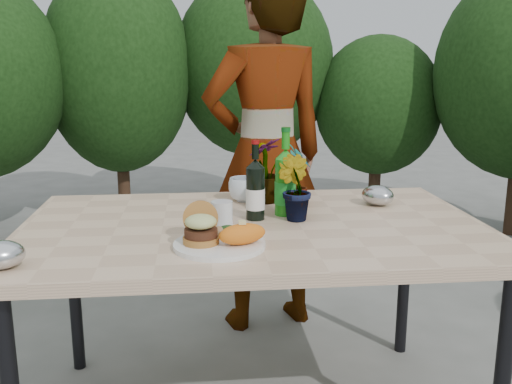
{
  "coord_description": "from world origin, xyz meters",
  "views": [
    {
      "loc": [
        -0.19,
        -1.9,
        1.3
      ],
      "look_at": [
        0.0,
        -0.08,
        0.88
      ],
      "focal_mm": 40.0,
      "sensor_mm": 36.0,
      "label": 1
    }
  ],
  "objects": [
    {
      "name": "shrub_hedge",
      "position": [
        0.12,
        1.69,
        1.14
      ],
      "size": [
        6.75,
        5.11,
        2.06
      ],
      "color": "#382316",
      "rests_on": "ground"
    },
    {
      "name": "seedling_left",
      "position": [
        0.19,
        0.22,
        0.88
      ],
      "size": [
        0.13,
        0.16,
        0.25
      ],
      "primitive_type": "imported",
      "rotation": [
        0.0,
        0.0,
        1.22
      ],
      "color": "#20591E",
      "rests_on": "patio_table"
    },
    {
      "name": "dinner_plate",
      "position": [
        -0.13,
        -0.25,
        0.76
      ],
      "size": [
        0.28,
        0.28,
        0.01
      ],
      "primitive_type": "cylinder",
      "color": "white",
      "rests_on": "patio_table"
    },
    {
      "name": "grilled_veg",
      "position": [
        -0.11,
        -0.16,
        0.78
      ],
      "size": [
        0.08,
        0.05,
        0.03
      ],
      "color": "olive",
      "rests_on": "dinner_plate"
    },
    {
      "name": "seedling_right",
      "position": [
        0.08,
        0.31,
        0.88
      ],
      "size": [
        0.2,
        0.2,
        0.26
      ],
      "primitive_type": "imported",
      "rotation": [
        0.0,
        0.0,
        4.04
      ],
      "color": "#2A6121",
      "rests_on": "patio_table"
    },
    {
      "name": "patio_table",
      "position": [
        0.0,
        0.0,
        0.69
      ],
      "size": [
        1.6,
        1.0,
        0.75
      ],
      "color": "#D4B08D",
      "rests_on": "ground"
    },
    {
      "name": "foil_packet_right",
      "position": [
        0.51,
        0.21,
        0.79
      ],
      "size": [
        0.17,
        0.17,
        0.08
      ],
      "primitive_type": "ellipsoid",
      "rotation": [
        0.0,
        0.0,
        2.21
      ],
      "color": "#B1B4B8",
      "rests_on": "patio_table"
    },
    {
      "name": "wine_bottle",
      "position": [
        0.01,
        0.05,
        0.85
      ],
      "size": [
        0.07,
        0.07,
        0.28
      ],
      "rotation": [
        0.0,
        0.0,
        -0.06
      ],
      "color": "black",
      "rests_on": "patio_table"
    },
    {
      "name": "sweet_potato",
      "position": [
        -0.06,
        -0.27,
        0.8
      ],
      "size": [
        0.17,
        0.12,
        0.06
      ],
      "primitive_type": "ellipsoid",
      "rotation": [
        0.0,
        0.0,
        0.35
      ],
      "color": "orange",
      "rests_on": "dinner_plate"
    },
    {
      "name": "plastic_cup",
      "position": [
        -0.11,
        -0.06,
        0.8
      ],
      "size": [
        0.07,
        0.07,
        0.09
      ],
      "primitive_type": "cylinder",
      "color": "silver",
      "rests_on": "patio_table"
    },
    {
      "name": "person",
      "position": [
        0.14,
        0.79,
        0.86
      ],
      "size": [
        0.71,
        0.56,
        1.72
      ],
      "primitive_type": "imported",
      "rotation": [
        0.0,
        0.0,
        3.41
      ],
      "color": "#9E604F",
      "rests_on": "ground"
    },
    {
      "name": "blue_bowl",
      "position": [
        -0.01,
        0.33,
        0.8
      ],
      "size": [
        0.14,
        0.14,
        0.1
      ],
      "primitive_type": "imported",
      "rotation": [
        0.0,
        0.0,
        -0.19
      ],
      "color": "silver",
      "rests_on": "patio_table"
    },
    {
      "name": "sparkling_water",
      "position": [
        0.13,
        0.1,
        0.87
      ],
      "size": [
        0.08,
        0.08,
        0.32
      ],
      "rotation": [
        0.0,
        0.0,
        -0.3
      ],
      "color": "#1E8518",
      "rests_on": "patio_table"
    },
    {
      "name": "seedling_mid",
      "position": [
        0.15,
        0.03,
        0.86
      ],
      "size": [
        0.16,
        0.16,
        0.23
      ],
      "primitive_type": "imported",
      "rotation": [
        0.0,
        0.0,
        2.31
      ],
      "color": "#255A1E",
      "rests_on": "patio_table"
    },
    {
      "name": "burger_stack",
      "position": [
        -0.18,
        -0.23,
        0.81
      ],
      "size": [
        0.11,
        0.16,
        0.11
      ],
      "color": "#B7722D",
      "rests_on": "dinner_plate"
    },
    {
      "name": "foil_packet_left",
      "position": [
        -0.73,
        -0.37,
        0.79
      ],
      "size": [
        0.15,
        0.13,
        0.08
      ],
      "primitive_type": "ellipsoid",
      "rotation": [
        0.0,
        0.0,
        0.16
      ],
      "color": "#B8BBBF",
      "rests_on": "patio_table"
    }
  ]
}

